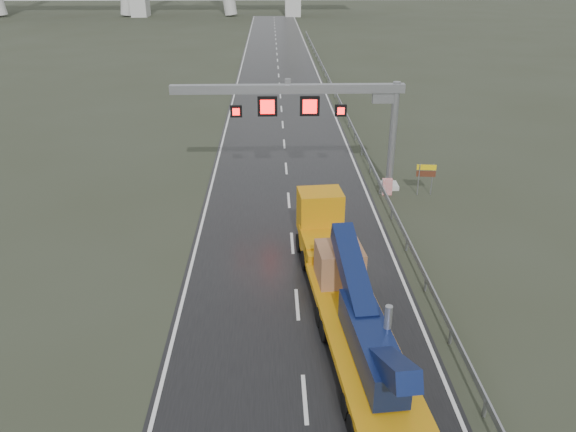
{
  "coord_description": "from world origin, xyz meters",
  "views": [
    {
      "loc": [
        -1.07,
        -17.39,
        14.37
      ],
      "look_at": [
        -0.33,
        6.7,
        3.2
      ],
      "focal_mm": 35.0,
      "sensor_mm": 36.0,
      "label": 1
    }
  ],
  "objects_px": {
    "sign_gantry": "(321,107)",
    "exit_sign_pair": "(426,173)",
    "heavy_haul_truck": "(344,283)",
    "striped_barrier": "(387,187)"
  },
  "relations": [
    {
      "from": "sign_gantry",
      "to": "heavy_haul_truck",
      "type": "bearing_deg",
      "value": -90.42
    },
    {
      "from": "exit_sign_pair",
      "to": "striped_barrier",
      "type": "bearing_deg",
      "value": -176.54
    },
    {
      "from": "sign_gantry",
      "to": "exit_sign_pair",
      "type": "distance_m",
      "value": 8.13
    },
    {
      "from": "sign_gantry",
      "to": "exit_sign_pair",
      "type": "height_order",
      "value": "sign_gantry"
    },
    {
      "from": "sign_gantry",
      "to": "heavy_haul_truck",
      "type": "xyz_separation_m",
      "value": [
        -0.11,
        -14.73,
        -4.05
      ]
    },
    {
      "from": "sign_gantry",
      "to": "striped_barrier",
      "type": "height_order",
      "value": "sign_gantry"
    },
    {
      "from": "heavy_haul_truck",
      "to": "striped_barrier",
      "type": "distance_m",
      "value": 14.36
    },
    {
      "from": "heavy_haul_truck",
      "to": "exit_sign_pair",
      "type": "xyz_separation_m",
      "value": [
        7.0,
        13.45,
        -0.07
      ]
    },
    {
      "from": "heavy_haul_truck",
      "to": "sign_gantry",
      "type": "bearing_deg",
      "value": 84.31
    },
    {
      "from": "heavy_haul_truck",
      "to": "exit_sign_pair",
      "type": "relative_size",
      "value": 8.1
    }
  ]
}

